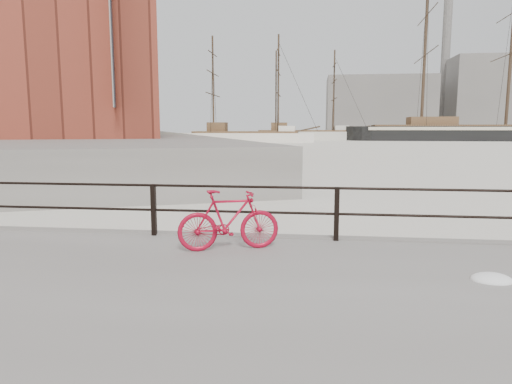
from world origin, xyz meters
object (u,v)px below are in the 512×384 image
(workboat_far, at_px, (47,148))
(schooner_mid, at_px, (304,140))
(schooner_left, at_px, (246,142))
(barque_black, at_px, (504,141))
(workboat_near, at_px, (47,157))
(bicycle, at_px, (229,220))

(workboat_far, bearing_deg, schooner_mid, 37.75)
(schooner_left, bearing_deg, schooner_mid, 57.54)
(barque_black, relative_size, workboat_far, 6.23)
(barque_black, xyz_separation_m, schooner_left, (-47.63, -14.56, 0.00))
(schooner_mid, bearing_deg, barque_black, -4.53)
(workboat_near, xyz_separation_m, workboat_far, (-10.34, 16.93, 0.00))
(schooner_mid, distance_m, workboat_far, 50.66)
(workboat_far, bearing_deg, workboat_near, -73.38)
(barque_black, xyz_separation_m, workboat_near, (-58.41, -56.27, 0.00))
(schooner_mid, bearing_deg, workboat_near, -112.94)
(bicycle, relative_size, schooner_left, 0.07)
(workboat_near, bearing_deg, barque_black, 4.07)
(schooner_mid, height_order, workboat_near, schooner_mid)
(bicycle, bearing_deg, workboat_near, 107.27)
(bicycle, distance_m, workboat_far, 54.97)
(bicycle, xyz_separation_m, barque_black, (37.71, 84.70, -0.87))
(workboat_near, bearing_deg, workboat_far, 81.55)
(workboat_near, bearing_deg, bicycle, -93.80)
(schooner_left, distance_m, workboat_far, 32.56)
(schooner_mid, bearing_deg, workboat_far, -130.68)
(barque_black, height_order, schooner_left, barque_black)
(barque_black, height_order, workboat_far, barque_black)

